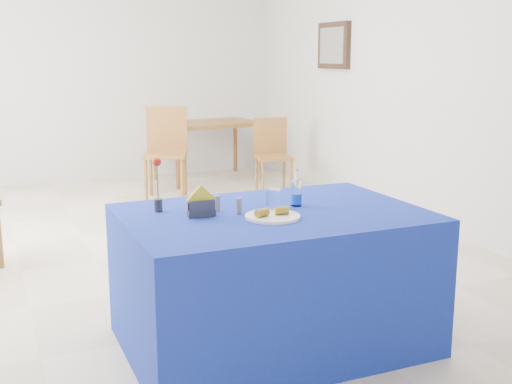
% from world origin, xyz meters
% --- Properties ---
extents(floor, '(7.00, 7.00, 0.00)m').
position_xyz_m(floor, '(0.00, 0.00, 0.00)').
color(floor, beige).
rests_on(floor, ground).
extents(room_shell, '(7.00, 7.00, 7.00)m').
position_xyz_m(room_shell, '(0.00, 0.00, 1.75)').
color(room_shell, silver).
rests_on(room_shell, ground).
extents(picture_frame, '(0.06, 0.64, 0.52)m').
position_xyz_m(picture_frame, '(2.47, 1.60, 1.70)').
color(picture_frame, black).
rests_on(picture_frame, room_shell).
extents(picture_art, '(0.02, 0.52, 0.40)m').
position_xyz_m(picture_art, '(2.44, 1.60, 1.70)').
color(picture_art, '#998C66').
rests_on(picture_art, room_shell).
extents(plate, '(0.29, 0.29, 0.01)m').
position_xyz_m(plate, '(0.05, -1.99, 0.77)').
color(plate, white).
rests_on(plate, blue_table).
extents(drinking_glass, '(0.08, 0.08, 0.13)m').
position_xyz_m(drinking_glass, '(0.10, -1.88, 0.82)').
color(drinking_glass, white).
rests_on(drinking_glass, blue_table).
extents(salt_shaker, '(0.03, 0.03, 0.08)m').
position_xyz_m(salt_shaker, '(-0.16, -1.73, 0.80)').
color(salt_shaker, gray).
rests_on(salt_shaker, blue_table).
extents(pepper_shaker, '(0.03, 0.03, 0.08)m').
position_xyz_m(pepper_shaker, '(-0.08, -1.84, 0.80)').
color(pepper_shaker, '#5D5D61').
rests_on(pepper_shaker, blue_table).
extents(blue_table, '(1.60, 1.10, 0.76)m').
position_xyz_m(blue_table, '(0.11, -1.86, 0.38)').
color(blue_table, navy).
rests_on(blue_table, floor).
extents(water_bottle, '(0.06, 0.06, 0.21)m').
position_xyz_m(water_bottle, '(0.29, -1.79, 0.83)').
color(water_bottle, white).
rests_on(water_bottle, blue_table).
extents(napkin_holder, '(0.16, 0.07, 0.17)m').
position_xyz_m(napkin_holder, '(-0.28, -1.81, 0.81)').
color(napkin_holder, '#343438').
rests_on(napkin_holder, blue_table).
extents(rose_vase, '(0.05, 0.05, 0.30)m').
position_xyz_m(rose_vase, '(-0.46, -1.62, 0.90)').
color(rose_vase, '#26262B').
rests_on(rose_vase, blue_table).
extents(oak_table, '(1.37, 0.99, 0.76)m').
position_xyz_m(oak_table, '(1.40, 2.91, 0.68)').
color(oak_table, brown).
rests_on(oak_table, floor).
extents(chair_bg_left, '(0.60, 0.60, 1.03)m').
position_xyz_m(chair_bg_left, '(0.60, 2.07, 0.59)').
color(chair_bg_left, brown).
rests_on(chair_bg_left, floor).
extents(chair_bg_right, '(0.46, 0.46, 0.88)m').
position_xyz_m(chair_bg_right, '(1.80, 1.82, 0.51)').
color(chair_bg_right, brown).
rests_on(chair_bg_right, floor).
extents(banana_pieces, '(0.19, 0.07, 0.04)m').
position_xyz_m(banana_pieces, '(0.04, -1.99, 0.80)').
color(banana_pieces, gold).
rests_on(banana_pieces, plate).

